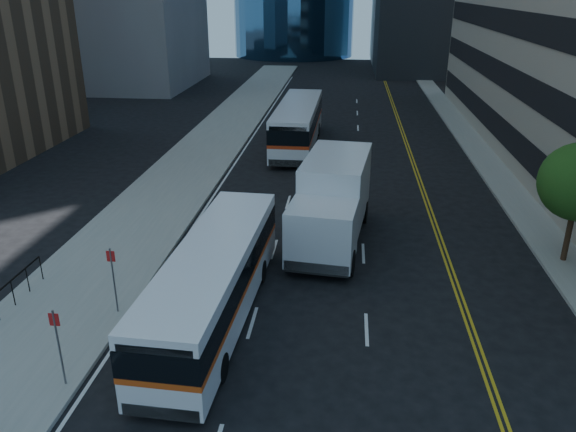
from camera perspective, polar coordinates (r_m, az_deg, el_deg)
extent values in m
plane|color=black|center=(18.31, 6.52, -14.73)|extent=(160.00, 160.00, 0.00)
cube|color=gray|center=(42.33, -7.94, 7.13)|extent=(5.00, 90.00, 0.15)
cube|color=gray|center=(42.20, 18.89, 6.09)|extent=(2.00, 90.00, 0.15)
cylinder|color=#332114|center=(26.41, 26.56, -1.83)|extent=(0.24, 0.24, 2.20)
cube|color=white|center=(20.10, -7.40, -8.30)|extent=(2.86, 11.00, 1.00)
cube|color=#E14D15|center=(19.81, -7.49, -6.82)|extent=(2.89, 11.02, 0.20)
cube|color=black|center=(19.57, -7.56, -5.55)|extent=(2.89, 11.02, 0.82)
cube|color=white|center=(19.27, -7.66, -3.75)|extent=(2.86, 11.00, 0.45)
cylinder|color=black|center=(18.05, -13.56, -14.11)|extent=(0.31, 0.92, 0.91)
cylinder|color=black|center=(17.44, -6.85, -15.03)|extent=(0.31, 0.92, 0.91)
cylinder|color=black|center=(22.99, -7.97, -5.21)|extent=(0.31, 0.92, 0.91)
cylinder|color=black|center=(22.51, -2.75, -5.63)|extent=(0.31, 0.92, 0.91)
cube|color=white|center=(41.60, 1.00, 8.29)|extent=(2.85, 12.36, 1.13)
cube|color=red|center=(41.45, 1.01, 9.18)|extent=(2.87, 12.39, 0.23)
cube|color=black|center=(41.32, 1.01, 9.95)|extent=(2.87, 12.39, 0.92)
cube|color=white|center=(41.17, 1.02, 10.99)|extent=(2.85, 12.36, 0.51)
cylinder|color=black|center=(38.31, -1.40, 6.42)|extent=(0.32, 1.03, 1.03)
cylinder|color=black|center=(38.05, 2.25, 6.29)|extent=(0.32, 1.03, 1.03)
cylinder|color=black|center=(45.01, -0.12, 8.83)|extent=(0.32, 1.03, 1.03)
cylinder|color=black|center=(44.79, 3.00, 8.73)|extent=(0.32, 1.03, 1.03)
cube|color=silver|center=(22.96, 3.44, -1.76)|extent=(2.99, 2.79, 2.38)
cube|color=black|center=(21.81, 3.00, -1.79)|extent=(2.51, 0.35, 1.25)
cube|color=silver|center=(26.36, 4.91, 3.02)|extent=(3.34, 5.72, 2.95)
cube|color=black|center=(25.83, 4.39, -1.43)|extent=(2.98, 7.67, 0.28)
cylinder|color=black|center=(23.44, 0.29, -4.16)|extent=(0.44, 1.12, 1.09)
cylinder|color=black|center=(23.09, 6.33, -4.74)|extent=(0.44, 1.12, 1.09)
cylinder|color=black|center=(28.52, 2.75, 0.79)|extent=(0.44, 1.12, 1.09)
cylinder|color=black|center=(28.24, 7.71, 0.38)|extent=(0.44, 1.12, 1.09)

